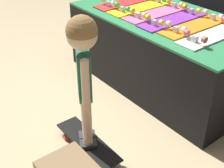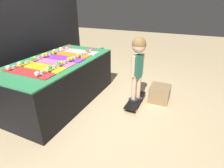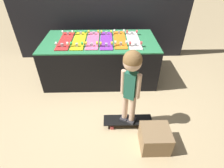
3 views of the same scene
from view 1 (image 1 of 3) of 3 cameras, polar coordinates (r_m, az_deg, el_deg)
name	(u,v)px [view 1 (image 1 of 3)]	position (r m, az deg, el deg)	size (l,w,h in m)	color
ground_plane	(118,100)	(3.14, 1.06, -2.92)	(16.00, 16.00, 0.00)	tan
display_rack	(163,51)	(3.32, 9.32, 6.03)	(1.96, 1.03, 0.74)	black
skateboard_red_on_rack	(127,1)	(3.55, 2.67, 14.84)	(0.21, 0.77, 0.09)	red
skateboard_yellow_on_rack	(141,7)	(3.39, 5.32, 13.90)	(0.21, 0.77, 0.09)	yellow
skateboard_pink_on_rack	(157,12)	(3.24, 8.23, 12.83)	(0.21, 0.77, 0.09)	pink
skateboard_purple_on_rack	(173,19)	(3.08, 11.16, 11.57)	(0.21, 0.77, 0.09)	purple
skateboard_orange_on_rack	(195,25)	(2.97, 14.93, 10.31)	(0.21, 0.77, 0.09)	orange
skateboard_white_on_rack	(214,34)	(2.82, 18.17, 8.64)	(0.21, 0.77, 0.09)	white
skateboard_on_floor	(88,143)	(2.55, -4.45, -10.63)	(0.67, 0.19, 0.09)	black
child	(83,60)	(2.12, -5.27, 4.43)	(0.24, 0.21, 1.04)	#2D2D33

